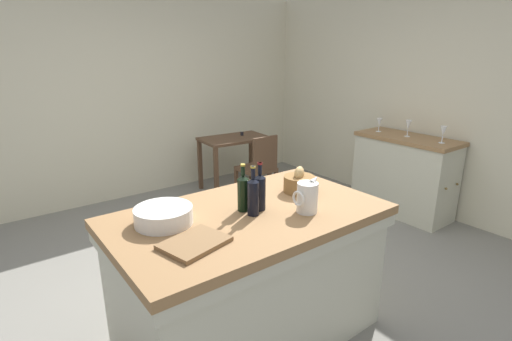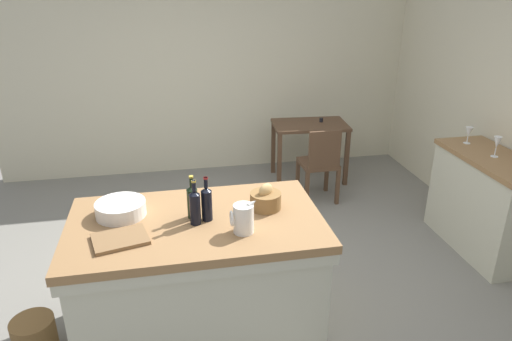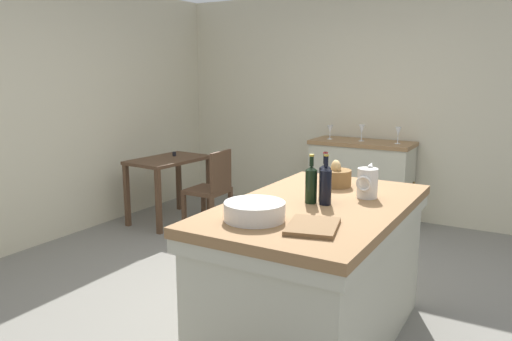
{
  "view_description": "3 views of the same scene",
  "coord_description": "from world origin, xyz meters",
  "px_view_note": "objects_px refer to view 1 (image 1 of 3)",
  "views": [
    {
      "loc": [
        -1.74,
        -2.35,
        1.87
      ],
      "look_at": [
        0.3,
        0.34,
        0.82
      ],
      "focal_mm": 27.19,
      "sensor_mm": 36.0,
      "label": 1
    },
    {
      "loc": [
        -0.57,
        -3.32,
        2.42
      ],
      "look_at": [
        0.13,
        0.26,
        0.88
      ],
      "focal_mm": 32.74,
      "sensor_mm": 36.0,
      "label": 2
    },
    {
      "loc": [
        -3.19,
        -1.72,
        1.71
      ],
      "look_at": [
        0.13,
        0.21,
        0.94
      ],
      "focal_mm": 35.14,
      "sensor_mm": 36.0,
      "label": 3
    }
  ],
  "objects_px": {
    "pitcher": "(307,197)",
    "wine_bottle_green": "(253,195)",
    "wash_bowl": "(164,215)",
    "wine_bottle_dark": "(260,191)",
    "wine_glass_far_left": "(443,132)",
    "island_table": "(249,271)",
    "writing_desk": "(235,146)",
    "wooden_chair": "(259,167)",
    "wine_glass_left": "(408,125)",
    "side_cabinet": "(404,175)",
    "wine_glass_middle": "(379,123)",
    "cutting_board": "(195,243)",
    "wine_bottle_amber": "(243,192)",
    "bread_basket": "(299,183)"
  },
  "relations": [
    {
      "from": "side_cabinet",
      "to": "wine_bottle_green",
      "type": "height_order",
      "value": "wine_bottle_green"
    },
    {
      "from": "wooden_chair",
      "to": "wine_glass_left",
      "type": "distance_m",
      "value": 1.8
    },
    {
      "from": "wine_glass_far_left",
      "to": "wine_bottle_green",
      "type": "bearing_deg",
      "value": -174.37
    },
    {
      "from": "wooden_chair",
      "to": "wine_glass_left",
      "type": "height_order",
      "value": "wine_glass_left"
    },
    {
      "from": "island_table",
      "to": "wash_bowl",
      "type": "relative_size",
      "value": 5.04
    },
    {
      "from": "wine_glass_far_left",
      "to": "cutting_board",
      "type": "bearing_deg",
      "value": -172.94
    },
    {
      "from": "pitcher",
      "to": "side_cabinet",
      "type": "bearing_deg",
      "value": 18.95
    },
    {
      "from": "bread_basket",
      "to": "wine_bottle_amber",
      "type": "xyz_separation_m",
      "value": [
        -0.51,
        -0.04,
        0.05
      ]
    },
    {
      "from": "side_cabinet",
      "to": "wash_bowl",
      "type": "bearing_deg",
      "value": -171.95
    },
    {
      "from": "wine_glass_left",
      "to": "wine_bottle_amber",
      "type": "bearing_deg",
      "value": -167.82
    },
    {
      "from": "writing_desk",
      "to": "wine_glass_far_left",
      "type": "bearing_deg",
      "value": -64.04
    },
    {
      "from": "wash_bowl",
      "to": "wine_bottle_dark",
      "type": "height_order",
      "value": "wine_bottle_dark"
    },
    {
      "from": "cutting_board",
      "to": "wine_glass_far_left",
      "type": "distance_m",
      "value": 3.19
    },
    {
      "from": "wine_glass_left",
      "to": "wine_glass_far_left",
      "type": "bearing_deg",
      "value": -90.11
    },
    {
      "from": "wine_bottle_dark",
      "to": "wine_glass_middle",
      "type": "xyz_separation_m",
      "value": [
        2.59,
        1.0,
        -0.0
      ]
    },
    {
      "from": "wash_bowl",
      "to": "wine_bottle_green",
      "type": "height_order",
      "value": "wine_bottle_green"
    },
    {
      "from": "wash_bowl",
      "to": "wine_glass_far_left",
      "type": "bearing_deg",
      "value": 0.99
    },
    {
      "from": "writing_desk",
      "to": "wine_bottle_amber",
      "type": "bearing_deg",
      "value": -122.86
    },
    {
      "from": "cutting_board",
      "to": "wine_bottle_green",
      "type": "height_order",
      "value": "wine_bottle_green"
    },
    {
      "from": "wooden_chair",
      "to": "wine_bottle_dark",
      "type": "xyz_separation_m",
      "value": [
        -1.43,
        -1.87,
        0.56
      ]
    },
    {
      "from": "side_cabinet",
      "to": "wine_glass_middle",
      "type": "height_order",
      "value": "wine_glass_middle"
    },
    {
      "from": "wine_bottle_dark",
      "to": "wine_bottle_amber",
      "type": "xyz_separation_m",
      "value": [
        -0.09,
        0.05,
        -0.0
      ]
    },
    {
      "from": "bread_basket",
      "to": "wine_glass_far_left",
      "type": "bearing_deg",
      "value": 3.63
    },
    {
      "from": "wine_bottle_green",
      "to": "wine_glass_middle",
      "type": "xyz_separation_m",
      "value": [
        2.67,
        1.04,
        -0.0
      ]
    },
    {
      "from": "side_cabinet",
      "to": "wine_bottle_amber",
      "type": "height_order",
      "value": "wine_bottle_amber"
    },
    {
      "from": "side_cabinet",
      "to": "wash_bowl",
      "type": "height_order",
      "value": "wash_bowl"
    },
    {
      "from": "writing_desk",
      "to": "wooden_chair",
      "type": "relative_size",
      "value": 1.06
    },
    {
      "from": "side_cabinet",
      "to": "wooden_chair",
      "type": "xyz_separation_m",
      "value": [
        -1.19,
        1.24,
        0.01
      ]
    },
    {
      "from": "island_table",
      "to": "wash_bowl",
      "type": "xyz_separation_m",
      "value": [
        -0.49,
        0.16,
        0.47
      ]
    },
    {
      "from": "side_cabinet",
      "to": "cutting_board",
      "type": "relative_size",
      "value": 3.55
    },
    {
      "from": "island_table",
      "to": "wine_bottle_amber",
      "type": "height_order",
      "value": "wine_bottle_amber"
    },
    {
      "from": "wooden_chair",
      "to": "wine_bottle_dark",
      "type": "bearing_deg",
      "value": -127.39
    },
    {
      "from": "side_cabinet",
      "to": "wine_glass_middle",
      "type": "relative_size",
      "value": 7.15
    },
    {
      "from": "island_table",
      "to": "writing_desk",
      "type": "xyz_separation_m",
      "value": [
        1.58,
        2.5,
        0.12
      ]
    },
    {
      "from": "wine_bottle_green",
      "to": "wine_glass_far_left",
      "type": "relative_size",
      "value": 1.71
    },
    {
      "from": "pitcher",
      "to": "wine_bottle_green",
      "type": "relative_size",
      "value": 0.75
    },
    {
      "from": "island_table",
      "to": "writing_desk",
      "type": "bearing_deg",
      "value": 57.76
    },
    {
      "from": "writing_desk",
      "to": "cutting_board",
      "type": "xyz_separation_m",
      "value": [
        -2.05,
        -2.68,
        0.31
      ]
    },
    {
      "from": "wine_bottle_dark",
      "to": "pitcher",
      "type": "bearing_deg",
      "value": -44.5
    },
    {
      "from": "wine_bottle_amber",
      "to": "writing_desk",
      "type": "bearing_deg",
      "value": 57.14
    },
    {
      "from": "wine_glass_far_left",
      "to": "wine_glass_middle",
      "type": "bearing_deg",
      "value": 91.84
    },
    {
      "from": "wine_glass_middle",
      "to": "cutting_board",
      "type": "bearing_deg",
      "value": -159.58
    },
    {
      "from": "wine_glass_far_left",
      "to": "wine_bottle_amber",
      "type": "bearing_deg",
      "value": -176.29
    },
    {
      "from": "pitcher",
      "to": "wine_bottle_green",
      "type": "xyz_separation_m",
      "value": [
        -0.29,
        0.17,
        0.03
      ]
    },
    {
      "from": "cutting_board",
      "to": "wine_bottle_dark",
      "type": "distance_m",
      "value": 0.59
    },
    {
      "from": "side_cabinet",
      "to": "wine_bottle_green",
      "type": "relative_size",
      "value": 3.72
    },
    {
      "from": "wash_bowl",
      "to": "wine_glass_left",
      "type": "distance_m",
      "value": 3.21
    },
    {
      "from": "bread_basket",
      "to": "wine_glass_middle",
      "type": "xyz_separation_m",
      "value": [
        2.17,
        0.92,
        0.06
      ]
    },
    {
      "from": "wine_bottle_amber",
      "to": "bread_basket",
      "type": "bearing_deg",
      "value": 4.03
    },
    {
      "from": "side_cabinet",
      "to": "wine_bottle_amber",
      "type": "bearing_deg",
      "value": -168.1
    }
  ]
}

